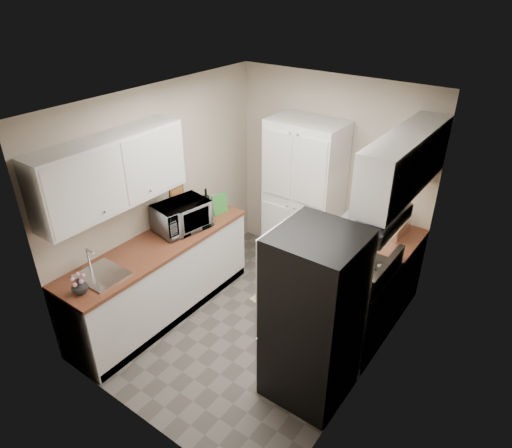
# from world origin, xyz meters

# --- Properties ---
(ground) EXTENTS (3.20, 3.20, 0.00)m
(ground) POSITION_xyz_m (0.00, 0.00, 0.00)
(ground) COLOR #56514C
(ground) RESTS_ON ground
(room_shell) EXTENTS (2.64, 3.24, 2.52)m
(room_shell) POSITION_xyz_m (-0.02, -0.01, 1.63)
(room_shell) COLOR beige
(room_shell) RESTS_ON ground
(pantry_cabinet) EXTENTS (0.90, 0.55, 2.00)m
(pantry_cabinet) POSITION_xyz_m (-0.20, 1.32, 1.00)
(pantry_cabinet) COLOR silver
(pantry_cabinet) RESTS_ON ground
(base_cabinet_left) EXTENTS (0.60, 2.30, 0.88)m
(base_cabinet_left) POSITION_xyz_m (-0.99, -0.43, 0.44)
(base_cabinet_left) COLOR silver
(base_cabinet_left) RESTS_ON ground
(countertop_left) EXTENTS (0.63, 2.33, 0.04)m
(countertop_left) POSITION_xyz_m (-0.99, -0.43, 0.90)
(countertop_left) COLOR brown
(countertop_left) RESTS_ON base_cabinet_left
(base_cabinet_right) EXTENTS (0.60, 0.80, 0.88)m
(base_cabinet_right) POSITION_xyz_m (0.99, 1.19, 0.44)
(base_cabinet_right) COLOR silver
(base_cabinet_right) RESTS_ON ground
(countertop_right) EXTENTS (0.63, 0.83, 0.04)m
(countertop_right) POSITION_xyz_m (0.99, 1.19, 0.90)
(countertop_right) COLOR brown
(countertop_right) RESTS_ON base_cabinet_right
(electric_range) EXTENTS (0.71, 0.78, 1.13)m
(electric_range) POSITION_xyz_m (0.97, 0.39, 0.48)
(electric_range) COLOR #B7B7BC
(electric_range) RESTS_ON ground
(refrigerator) EXTENTS (0.70, 0.72, 1.70)m
(refrigerator) POSITION_xyz_m (0.94, -0.41, 0.85)
(refrigerator) COLOR #B7B7BC
(refrigerator) RESTS_ON ground
(microwave) EXTENTS (0.51, 0.66, 0.33)m
(microwave) POSITION_xyz_m (-0.99, -0.03, 1.08)
(microwave) COLOR silver
(microwave) RESTS_ON countertop_left
(wine_bottle) EXTENTS (0.08, 0.08, 0.32)m
(wine_bottle) POSITION_xyz_m (-0.98, 0.38, 1.08)
(wine_bottle) COLOR black
(wine_bottle) RESTS_ON countertop_left
(flower_vase) EXTENTS (0.18, 0.18, 0.16)m
(flower_vase) POSITION_xyz_m (-0.93, -1.44, 1.00)
(flower_vase) COLOR white
(flower_vase) RESTS_ON countertop_left
(cutting_board) EXTENTS (0.06, 0.20, 0.26)m
(cutting_board) POSITION_xyz_m (-0.89, 0.51, 1.05)
(cutting_board) COLOR #308630
(cutting_board) RESTS_ON countertop_left
(toaster_oven) EXTENTS (0.29, 0.35, 0.19)m
(toaster_oven) POSITION_xyz_m (0.99, 1.26, 1.02)
(toaster_oven) COLOR silver
(toaster_oven) RESTS_ON countertop_right
(fruit_basket) EXTENTS (0.34, 0.34, 0.12)m
(fruit_basket) POSITION_xyz_m (0.97, 1.28, 1.17)
(fruit_basket) COLOR orange
(fruit_basket) RESTS_ON toaster_oven
(kitchen_mat) EXTENTS (0.56, 0.79, 0.01)m
(kitchen_mat) POSITION_xyz_m (-0.03, 0.64, 0.01)
(kitchen_mat) COLOR beige
(kitchen_mat) RESTS_ON ground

